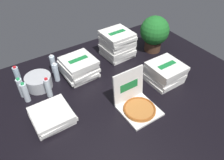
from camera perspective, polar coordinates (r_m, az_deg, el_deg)
ground_plane at (r=2.42m, az=0.85°, el=-4.18°), size 3.20×2.40×0.02m
open_pizza_box at (r=2.24m, az=6.52°, el=-6.14°), size 0.37×0.41×0.39m
pizza_stack_left_far at (r=2.94m, az=1.43°, el=9.44°), size 0.40×0.40×0.36m
pizza_stack_center_far at (r=2.63m, az=-8.72°, el=3.26°), size 0.41×0.42×0.24m
pizza_stack_right_mid at (r=2.21m, az=-15.61°, el=-9.10°), size 0.39×0.39×0.12m
pizza_stack_center_near at (r=2.60m, az=13.74°, el=1.96°), size 0.39×0.39×0.24m
ice_bucket at (r=2.61m, az=-18.77°, el=-0.42°), size 0.30×0.30×0.15m
water_bottle_0 at (r=2.61m, az=-14.56°, el=1.97°), size 0.06×0.06×0.25m
water_bottle_1 at (r=2.43m, az=-16.51°, el=-1.92°), size 0.06×0.06×0.25m
water_bottle_2 at (r=2.76m, az=-15.28°, el=4.07°), size 0.06×0.06×0.25m
water_bottle_3 at (r=2.45m, az=-21.91°, el=-3.05°), size 0.06×0.06×0.25m
water_bottle_4 at (r=2.53m, az=-22.88°, el=-1.87°), size 0.06×0.06×0.25m
water_bottle_5 at (r=2.71m, az=-23.67°, el=1.06°), size 0.06×0.06×0.25m
potted_plant at (r=3.06m, az=11.15°, el=12.28°), size 0.39×0.39×0.50m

